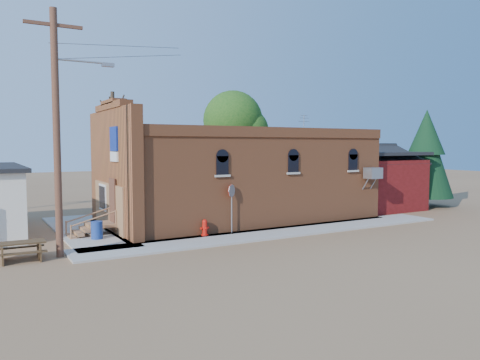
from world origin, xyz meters
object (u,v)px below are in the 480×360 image
brick_bar (235,178)px  trash_barrel (97,230)px  utility_pole (58,127)px  fire_hydrant (205,228)px  picnic_table (21,248)px  stop_sign (232,195)px

brick_bar → trash_barrel: size_ratio=21.61×
utility_pole → fire_hydrant: 7.55m
utility_pole → fire_hydrant: size_ratio=12.22×
brick_bar → trash_barrel: brick_bar is taller
utility_pole → brick_bar: bearing=23.7°
brick_bar → picnic_table: bearing=-159.3°
brick_bar → trash_barrel: (-7.97, -2.00, -1.88)m
trash_barrel → picnic_table: 3.88m
utility_pole → picnic_table: utility_pole is taller
utility_pole → trash_barrel: size_ratio=11.86×
utility_pole → fire_hydrant: utility_pole is taller
utility_pole → picnic_table: bearing=176.8°
stop_sign → picnic_table: (-8.89, -0.52, -1.37)m
fire_hydrant → stop_sign: bearing=-17.2°
trash_barrel → brick_bar: bearing=14.1°
brick_bar → utility_pole: size_ratio=1.82×
brick_bar → stop_sign: (-2.25, -3.69, -0.53)m
fire_hydrant → brick_bar: bearing=28.2°
stop_sign → trash_barrel: stop_sign is taller
stop_sign → trash_barrel: bearing=152.5°
fire_hydrant → stop_sign: stop_sign is taller
brick_bar → utility_pole: (-9.79, -4.29, 2.43)m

